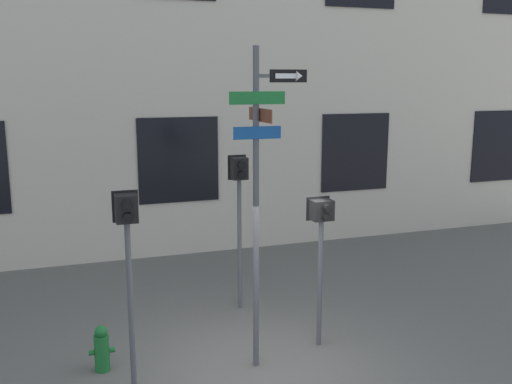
{
  "coord_description": "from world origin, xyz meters",
  "views": [
    {
      "loc": [
        -2.58,
        -7.36,
        4.29
      ],
      "look_at": [
        -0.02,
        0.28,
        2.7
      ],
      "focal_mm": 40.0,
      "sensor_mm": 36.0,
      "label": 1
    }
  ],
  "objects_px": {
    "pedestrian_signal_left": "(128,239)",
    "fire_hydrant": "(102,349)",
    "pedestrian_signal_right": "(321,231)",
    "pedestrian_signal_across": "(239,191)",
    "street_sign_pole": "(260,184)"
  },
  "relations": [
    {
      "from": "pedestrian_signal_across",
      "to": "pedestrian_signal_left",
      "type": "bearing_deg",
      "value": -134.34
    },
    {
      "from": "pedestrian_signal_right",
      "to": "pedestrian_signal_across",
      "type": "bearing_deg",
      "value": 112.0
    },
    {
      "from": "pedestrian_signal_right",
      "to": "street_sign_pole",
      "type": "bearing_deg",
      "value": -164.13
    },
    {
      "from": "pedestrian_signal_left",
      "to": "fire_hydrant",
      "type": "distance_m",
      "value": 2.0
    },
    {
      "from": "pedestrian_signal_across",
      "to": "street_sign_pole",
      "type": "bearing_deg",
      "value": -99.45
    },
    {
      "from": "pedestrian_signal_left",
      "to": "fire_hydrant",
      "type": "xyz_separation_m",
      "value": [
        -0.39,
        0.68,
        -1.84
      ]
    },
    {
      "from": "pedestrian_signal_right",
      "to": "pedestrian_signal_left",
      "type": "bearing_deg",
      "value": -172.22
    },
    {
      "from": "pedestrian_signal_right",
      "to": "pedestrian_signal_across",
      "type": "relative_size",
      "value": 0.84
    },
    {
      "from": "street_sign_pole",
      "to": "pedestrian_signal_left",
      "type": "distance_m",
      "value": 2.01
    },
    {
      "from": "street_sign_pole",
      "to": "fire_hydrant",
      "type": "relative_size",
      "value": 6.64
    },
    {
      "from": "street_sign_pole",
      "to": "pedestrian_signal_across",
      "type": "relative_size",
      "value": 1.62
    },
    {
      "from": "street_sign_pole",
      "to": "pedestrian_signal_right",
      "type": "relative_size",
      "value": 1.93
    },
    {
      "from": "street_sign_pole",
      "to": "fire_hydrant",
      "type": "bearing_deg",
      "value": 165.62
    },
    {
      "from": "pedestrian_signal_right",
      "to": "fire_hydrant",
      "type": "xyz_separation_m",
      "value": [
        -3.44,
        0.26,
        -1.59
      ]
    },
    {
      "from": "fire_hydrant",
      "to": "street_sign_pole",
      "type": "bearing_deg",
      "value": -14.38
    }
  ]
}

